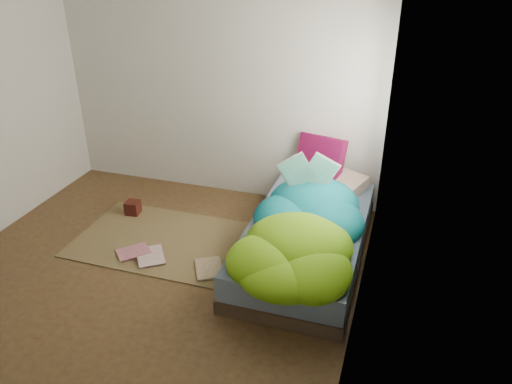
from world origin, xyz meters
The scene contains 12 objects.
ground centered at (0.00, 0.00, 0.00)m, with size 3.50×3.50×0.00m, color #43291A.
room_walls centered at (0.01, 0.01, 1.63)m, with size 3.54×3.54×2.62m.
bed centered at (1.22, 0.72, 0.17)m, with size 1.00×2.00×0.34m.
duvet centered at (1.22, 0.50, 0.51)m, with size 0.96×1.84×0.34m, color #075A78, non-canonical shape.
rug centered at (-0.15, 0.55, 0.01)m, with size 1.60×1.10×0.01m, color brown.
pillow_floral centered at (1.36, 1.54, 0.40)m, with size 0.53×0.33×0.12m, color beige.
pillow_magenta centered at (1.15, 1.63, 0.58)m, with size 0.47×0.15×0.47m, color #520531.
open_book centered at (1.15, 1.00, 0.82)m, with size 0.44×0.10×0.27m, color #2C8737, non-canonical shape.
wooden_box centered at (-0.67, 0.92, 0.08)m, with size 0.14×0.14×0.14m, color #3D0F0D.
floor_book_a centered at (-0.20, 0.18, 0.02)m, with size 0.23×0.32×0.02m, color beige.
floor_book_b centered at (-0.36, 0.33, 0.03)m, with size 0.21×0.28×0.03m, color #D07882.
floor_book_c centered at (0.37, 0.18, 0.02)m, with size 0.23×0.32×0.02m, color tan.
Camera 1 is at (1.94, -3.03, 2.61)m, focal length 35.00 mm.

